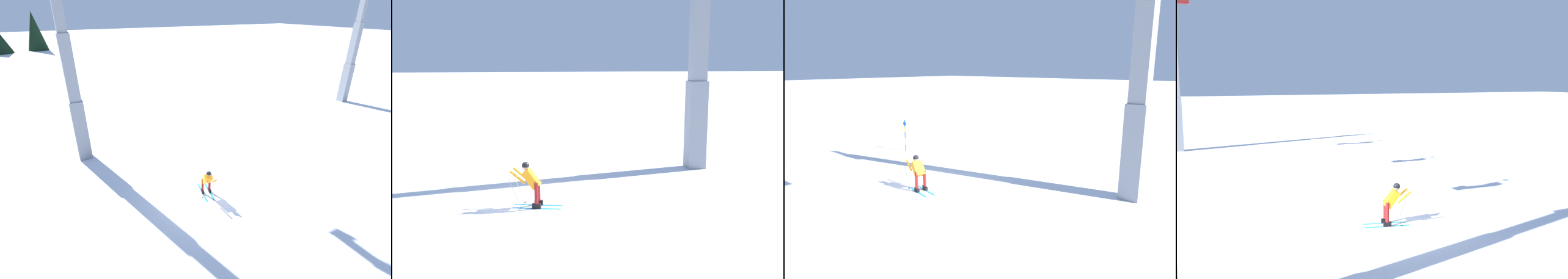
# 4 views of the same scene
# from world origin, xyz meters

# --- Properties ---
(ground_plane) EXTENTS (260.00, 260.00, 0.00)m
(ground_plane) POSITION_xyz_m (0.00, 0.00, 0.00)
(ground_plane) COLOR white
(skier_carving_main) EXTENTS (0.93, 1.78, 1.66)m
(skier_carving_main) POSITION_xyz_m (-0.06, -0.03, 0.88)
(skier_carving_main) COLOR #198CCC
(skier_carving_main) RESTS_ON ground_plane
(lift_tower_near) EXTENTS (0.78, 2.92, 12.02)m
(lift_tower_near) POSITION_xyz_m (-4.98, 7.22, 5.01)
(lift_tower_near) COLOR gray
(lift_tower_near) RESTS_ON ground_plane
(trail_marker_pole) EXTENTS (0.07, 0.28, 1.97)m
(trail_marker_pole) POSITION_xyz_m (-4.16, -6.31, 1.06)
(trail_marker_pole) COLOR blue
(trail_marker_pole) RESTS_ON ground_plane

